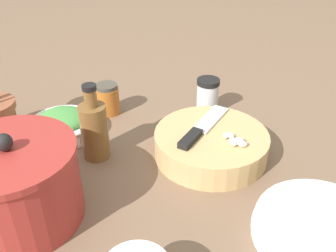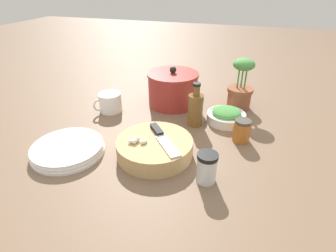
# 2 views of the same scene
# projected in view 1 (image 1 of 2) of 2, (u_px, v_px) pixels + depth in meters

# --- Properties ---
(ground_plane) EXTENTS (5.00, 5.00, 0.00)m
(ground_plane) POSITION_uv_depth(u_px,v_px,m) (165.00, 168.00, 0.76)
(ground_plane) COLOR brown
(cutting_board) EXTENTS (0.24, 0.24, 0.05)m
(cutting_board) POSITION_uv_depth(u_px,v_px,m) (211.00, 144.00, 0.78)
(cutting_board) COLOR tan
(cutting_board) RESTS_ON ground_plane
(chef_knife) EXTENTS (0.14, 0.16, 0.01)m
(chef_knife) POSITION_uv_depth(u_px,v_px,m) (201.00, 128.00, 0.78)
(chef_knife) COLOR black
(chef_knife) RESTS_ON cutting_board
(garlic_cloves) EXTENTS (0.06, 0.04, 0.02)m
(garlic_cloves) POSITION_uv_depth(u_px,v_px,m) (235.00, 140.00, 0.74)
(garlic_cloves) COLOR beige
(garlic_cloves) RESTS_ON cutting_board
(herb_bowl) EXTENTS (0.15, 0.15, 0.06)m
(herb_bowl) POSITION_uv_depth(u_px,v_px,m) (63.00, 124.00, 0.85)
(herb_bowl) COLOR white
(herb_bowl) RESTS_ON ground_plane
(spice_jar) EXTENTS (0.06, 0.06, 0.09)m
(spice_jar) POSITION_uv_depth(u_px,v_px,m) (208.00, 95.00, 0.94)
(spice_jar) COLOR silver
(spice_jar) RESTS_ON ground_plane
(plate_stack) EXTENTS (0.23, 0.23, 0.03)m
(plate_stack) POSITION_uv_depth(u_px,v_px,m) (324.00, 231.00, 0.60)
(plate_stack) COLOR white
(plate_stack) RESTS_ON ground_plane
(honey_jar) EXTENTS (0.06, 0.06, 0.08)m
(honey_jar) POSITION_uv_depth(u_px,v_px,m) (108.00, 99.00, 0.93)
(honey_jar) COLOR #B26023
(honey_jar) RESTS_ON ground_plane
(oil_bottle) EXTENTS (0.06, 0.06, 0.17)m
(oil_bottle) POSITION_uv_depth(u_px,v_px,m) (94.00, 129.00, 0.76)
(oil_bottle) COLOR brown
(oil_bottle) RESTS_ON ground_plane
(stock_pot) EXTENTS (0.22, 0.22, 0.17)m
(stock_pot) POSITION_uv_depth(u_px,v_px,m) (15.00, 184.00, 0.61)
(stock_pot) COLOR #9E2D28
(stock_pot) RESTS_ON ground_plane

